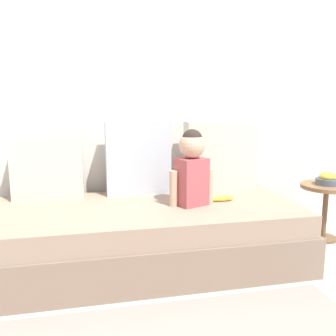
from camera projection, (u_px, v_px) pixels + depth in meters
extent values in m
plane|color=#B2ADA3|center=(146.00, 264.00, 2.45)|extent=(12.00, 12.00, 0.00)
cube|color=silver|center=(133.00, 81.00, 2.80)|extent=(5.29, 0.10, 2.50)
cube|color=#826C5B|center=(146.00, 245.00, 2.43)|extent=(2.09, 0.91, 0.26)
cube|color=gray|center=(146.00, 216.00, 2.39)|extent=(2.03, 0.88, 0.15)
cube|color=beige|center=(48.00, 168.00, 2.55)|extent=(0.49, 0.16, 0.44)
cube|color=#B2BCC6|center=(138.00, 158.00, 2.68)|extent=(0.48, 0.16, 0.54)
cube|color=beige|center=(220.00, 156.00, 2.81)|extent=(0.56, 0.16, 0.53)
cube|color=#B24C51|center=(192.00, 182.00, 2.38)|extent=(0.23, 0.20, 0.32)
sphere|color=tan|center=(192.00, 145.00, 2.33)|extent=(0.17, 0.17, 0.17)
sphere|color=#2D231E|center=(192.00, 139.00, 2.33)|extent=(0.13, 0.13, 0.13)
cylinder|color=tan|center=(174.00, 188.00, 2.36)|extent=(0.06, 0.06, 0.24)
cylinder|color=tan|center=(209.00, 187.00, 2.41)|extent=(0.06, 0.06, 0.24)
ellipsoid|color=yellow|center=(222.00, 198.00, 2.49)|extent=(0.17, 0.05, 0.04)
cylinder|color=brown|center=(327.00, 186.00, 2.82)|extent=(0.40, 0.40, 0.03)
cylinder|color=brown|center=(325.00, 214.00, 2.86)|extent=(0.04, 0.04, 0.42)
cylinder|color=brown|center=(323.00, 238.00, 2.90)|extent=(0.22, 0.22, 0.02)
cylinder|color=#4C5666|center=(327.00, 182.00, 2.81)|extent=(0.18, 0.18, 0.05)
ellipsoid|color=gold|center=(328.00, 177.00, 2.81)|extent=(0.12, 0.12, 0.07)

